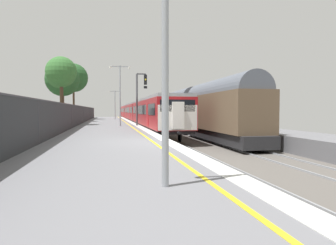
# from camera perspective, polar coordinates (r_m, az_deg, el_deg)

# --- Properties ---
(ground) EXTENTS (17.40, 110.00, 1.21)m
(ground) POSITION_cam_1_polar(r_m,az_deg,el_deg) (14.68, 8.68, -5.89)
(ground) COLOR slate
(commuter_train_at_platform) EXTENTS (2.83, 59.19, 3.81)m
(commuter_train_at_platform) POSITION_cam_1_polar(r_m,az_deg,el_deg) (48.27, -6.23, 2.10)
(commuter_train_at_platform) COLOR maroon
(commuter_train_at_platform) RESTS_ON ground
(freight_train_adjacent_track) EXTENTS (2.60, 38.07, 4.86)m
(freight_train_adjacent_track) POSITION_cam_1_polar(r_m,az_deg,el_deg) (35.00, 2.49, 2.65)
(freight_train_adjacent_track) COLOR #232326
(freight_train_adjacent_track) RESTS_ON ground
(signal_gantry) EXTENTS (1.10, 0.24, 5.15)m
(signal_gantry) POSITION_cam_1_polar(r_m,az_deg,el_deg) (28.96, -5.60, 5.78)
(signal_gantry) COLOR #47474C
(signal_gantry) RESTS_ON ground
(platform_lamp_near) EXTENTS (2.00, 0.20, 4.88)m
(platform_lamp_near) POSITION_cam_1_polar(r_m,az_deg,el_deg) (5.84, -0.55, 16.56)
(platform_lamp_near) COLOR #93999E
(platform_lamp_near) RESTS_ON ground
(platform_lamp_mid) EXTENTS (2.00, 0.20, 5.79)m
(platform_lamp_mid) POSITION_cam_1_polar(r_m,az_deg,el_deg) (28.33, -9.41, 6.22)
(platform_lamp_mid) COLOR #93999E
(platform_lamp_mid) RESTS_ON ground
(platform_lamp_far) EXTENTS (2.00, 0.20, 4.89)m
(platform_lamp_far) POSITION_cam_1_polar(r_m,az_deg,el_deg) (50.98, -10.37, 3.97)
(platform_lamp_far) COLOR #93999E
(platform_lamp_far) RESTS_ON ground
(platform_back_fence) EXTENTS (0.07, 99.00, 2.01)m
(platform_back_fence) POSITION_cam_1_polar(r_m,az_deg,el_deg) (13.98, -24.17, 0.33)
(platform_back_fence) COLOR #282B2D
(platform_back_fence) RESTS_ON ground
(background_tree_left) EXTENTS (4.75, 4.75, 9.30)m
(background_tree_left) POSITION_cam_1_polar(r_m,az_deg,el_deg) (51.27, -18.22, 8.16)
(background_tree_left) COLOR #473323
(background_tree_left) RESTS_ON ground
(background_tree_centre) EXTENTS (3.05, 3.31, 6.89)m
(background_tree_centre) POSITION_cam_1_polar(r_m,az_deg,el_deg) (31.52, -20.36, 8.98)
(background_tree_centre) COLOR #473323
(background_tree_centre) RESTS_ON ground
(background_tree_right) EXTENTS (4.39, 4.39, 7.76)m
(background_tree_right) POSITION_cam_1_polar(r_m,az_deg,el_deg) (40.91, -20.15, 7.79)
(background_tree_right) COLOR #473323
(background_tree_right) RESTS_ON ground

